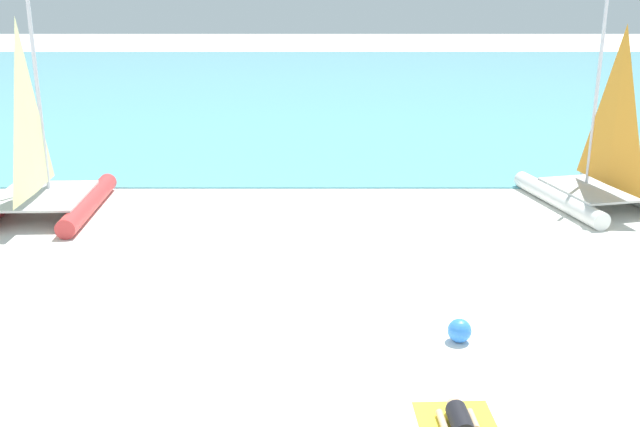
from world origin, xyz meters
TOP-DOWN VIEW (x-y plane):
  - ground_plane at (0.00, 10.00)m, footprint 120.00×120.00m
  - ocean_water at (0.00, 31.20)m, footprint 120.00×40.00m
  - sailboat_white at (7.51, 9.51)m, footprint 3.54×4.65m
  - sailboat_red at (-7.26, 8.73)m, footprint 2.90×4.42m
  - beach_ball at (2.38, 1.54)m, footprint 0.41×0.41m

SIDE VIEW (x-z plane):
  - ground_plane at x=0.00m, z-range 0.00..0.00m
  - ocean_water at x=0.00m, z-range 0.00..0.05m
  - beach_ball at x=2.38m, z-range 0.00..0.41m
  - sailboat_white at x=7.51m, z-range -1.90..3.51m
  - sailboat_red at x=-7.26m, z-range -1.99..3.67m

